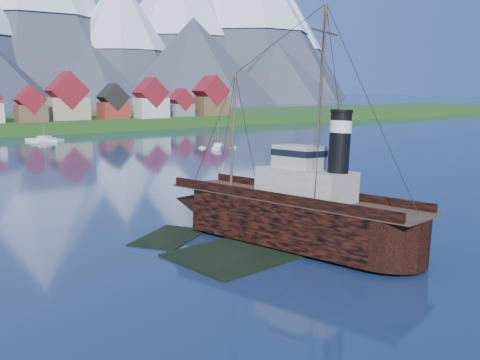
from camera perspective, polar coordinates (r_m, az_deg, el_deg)
ground at (r=53.94m, az=4.00°, el=-6.11°), size 1400.00×1400.00×0.00m
shoal at (r=56.72m, az=4.06°, el=-5.67°), size 31.71×21.24×1.14m
seawall at (r=176.21m, az=-23.73°, el=4.26°), size 600.00×2.50×2.00m
tugboat_wreck at (r=52.51m, az=4.39°, el=-3.24°), size 6.86×29.56×23.42m
sailboat_d at (r=130.46m, az=-2.36°, el=3.50°), size 6.62×7.40×10.87m
sailboat_e at (r=156.16m, az=-20.14°, el=3.97°), size 8.47×10.82×12.91m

